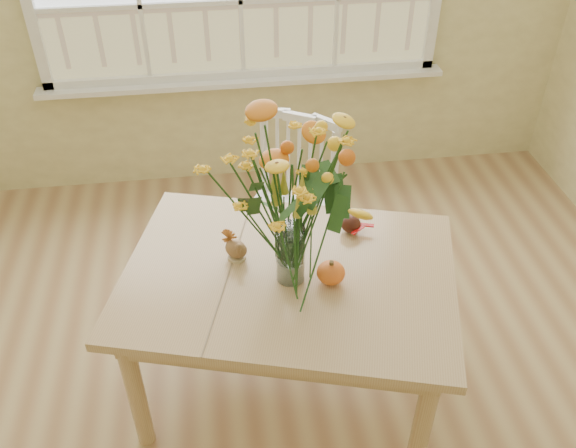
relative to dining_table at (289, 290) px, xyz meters
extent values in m
cube|color=white|center=(-0.03, 1.69, 0.10)|extent=(2.42, 0.12, 0.03)
cube|color=tan|center=(0.00, 0.00, 0.07)|extent=(1.46, 1.22, 0.04)
cube|color=tan|center=(0.00, 0.00, 0.00)|extent=(1.31, 1.07, 0.10)
cylinder|color=tan|center=(-0.62, -0.20, -0.27)|extent=(0.07, 0.07, 0.64)
cylinder|color=tan|center=(-0.42, 0.50, -0.27)|extent=(0.07, 0.07, 0.64)
cylinder|color=tan|center=(0.42, -0.50, -0.27)|extent=(0.07, 0.07, 0.64)
cylinder|color=tan|center=(0.62, 0.20, -0.27)|extent=(0.07, 0.07, 0.64)
cube|color=white|center=(0.08, 0.66, -0.16)|extent=(0.56, 0.55, 0.05)
cube|color=white|center=(0.16, 0.80, 0.08)|extent=(0.38, 0.24, 0.47)
cylinder|color=white|center=(-0.13, 0.61, -0.38)|extent=(0.03, 0.03, 0.41)
cylinder|color=white|center=(0.02, 0.87, -0.38)|extent=(0.03, 0.03, 0.41)
cylinder|color=white|center=(0.15, 0.45, -0.38)|extent=(0.03, 0.03, 0.41)
cylinder|color=white|center=(0.30, 0.71, -0.38)|extent=(0.03, 0.03, 0.41)
cylinder|color=white|center=(0.00, -0.03, 0.21)|extent=(0.11, 0.11, 0.24)
ellipsoid|color=#E6541B|center=(0.15, -0.07, 0.13)|extent=(0.11, 0.11, 0.08)
cylinder|color=#CCB78C|center=(-0.19, 0.11, 0.10)|extent=(0.07, 0.07, 0.01)
ellipsoid|color=brown|center=(-0.19, 0.11, 0.14)|extent=(0.11, 0.11, 0.08)
ellipsoid|color=#38160F|center=(0.29, 0.21, 0.13)|extent=(0.08, 0.08, 0.07)
camera|label=1|loc=(-0.24, -1.71, 1.67)|focal=38.00mm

